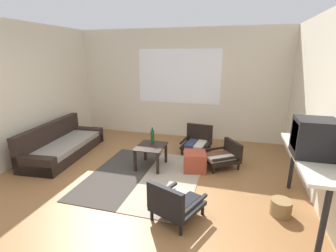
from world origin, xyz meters
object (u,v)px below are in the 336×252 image
object	(u,v)px
couch	(62,146)
armchair_by_window	(197,141)
glass_bottle	(152,136)
clay_vase	(303,133)
wicker_basket	(281,207)
ottoman_orange	(195,161)
armchair_corner	(223,155)
console_shelf	(309,161)
crt_television	(314,138)
armchair_striped_foreground	(174,203)
coffee_table	(151,150)

from	to	relation	value
couch	armchair_by_window	distance (m)	2.92
armchair_by_window	glass_bottle	world-z (taller)	glass_bottle
armchair_by_window	clay_vase	xyz separation A→B (m)	(1.69, -1.48, 0.79)
glass_bottle	wicker_basket	size ratio (longest dim) A/B	1.14
couch	clay_vase	distance (m)	4.53
couch	ottoman_orange	bearing A→B (deg)	0.68
armchair_by_window	glass_bottle	bearing A→B (deg)	-130.33
armchair_corner	console_shelf	distance (m)	1.80
armchair_corner	glass_bottle	size ratio (longest dim) A/B	2.60
armchair_by_window	crt_television	world-z (taller)	crt_television
couch	armchair_striped_foreground	xyz separation A→B (m)	(2.84, -1.47, 0.04)
armchair_corner	wicker_basket	size ratio (longest dim) A/B	2.96
armchair_by_window	armchair_striped_foreground	size ratio (longest dim) A/B	0.85
armchair_corner	crt_television	distance (m)	1.98
couch	coffee_table	bearing A→B (deg)	-1.35
clay_vase	wicker_basket	distance (m)	1.07
armchair_by_window	armchair_striped_foreground	bearing A→B (deg)	-87.81
armchair_striped_foreground	crt_television	size ratio (longest dim) A/B	1.66
clay_vase	wicker_basket	bearing A→B (deg)	-116.41
coffee_table	armchair_striped_foreground	world-z (taller)	armchair_striped_foreground
crt_television	wicker_basket	bearing A→B (deg)	167.85
coffee_table	console_shelf	distance (m)	2.61
coffee_table	clay_vase	world-z (taller)	clay_vase
couch	armchair_corner	bearing A→B (deg)	6.08
console_shelf	clay_vase	distance (m)	0.52
wicker_basket	glass_bottle	bearing A→B (deg)	153.43
crt_television	clay_vase	xyz separation A→B (m)	(0.00, 0.54, -0.10)
armchair_striped_foreground	wicker_basket	distance (m)	1.45
ottoman_orange	glass_bottle	world-z (taller)	glass_bottle
coffee_table	glass_bottle	size ratio (longest dim) A/B	1.95
armchair_striped_foreground	glass_bottle	bearing A→B (deg)	117.76
ottoman_orange	crt_television	distance (m)	2.13
clay_vase	couch	bearing A→B (deg)	173.67
armchair_corner	ottoman_orange	distance (m)	0.60
glass_bottle	armchair_striped_foreground	bearing A→B (deg)	-62.24
coffee_table	clay_vase	xyz separation A→B (m)	(2.41, -0.44, 0.69)
armchair_corner	crt_television	size ratio (longest dim) A/B	1.77
coffee_table	armchair_striped_foreground	size ratio (longest dim) A/B	0.80
wicker_basket	ottoman_orange	bearing A→B (deg)	143.03
crt_television	armchair_corner	bearing A→B (deg)	127.98
coffee_table	glass_bottle	xyz separation A→B (m)	(-0.02, 0.17, 0.22)
crt_television	armchair_by_window	bearing A→B (deg)	129.81
crt_television	ottoman_orange	bearing A→B (deg)	146.10
clay_vase	wicker_basket	size ratio (longest dim) A/B	1.22
armchair_striped_foreground	ottoman_orange	xyz separation A→B (m)	(0.01, 1.51, -0.07)
clay_vase	glass_bottle	size ratio (longest dim) A/B	1.07
coffee_table	armchair_striped_foreground	distance (m)	1.64
couch	glass_bottle	distance (m)	2.03
armchair_by_window	clay_vase	size ratio (longest dim) A/B	1.93
armchair_striped_foreground	wicker_basket	size ratio (longest dim) A/B	2.78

